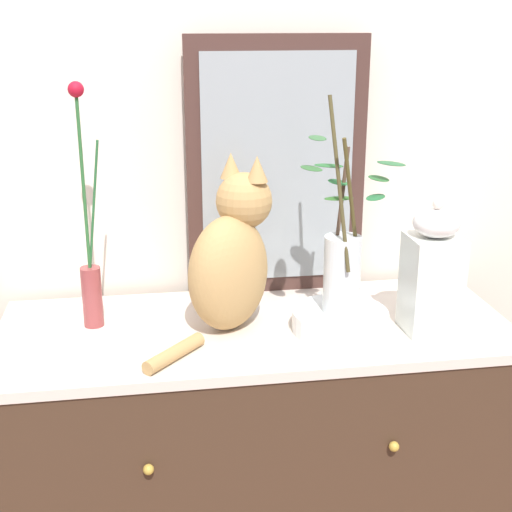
# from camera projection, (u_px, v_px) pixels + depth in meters

# --- Properties ---
(wall_back) EXTENTS (4.40, 0.08, 2.60)m
(wall_back) POSITION_uv_depth(u_px,v_px,m) (237.00, 155.00, 1.96)
(wall_back) COLOR beige
(wall_back) RESTS_ON ground_plane
(sideboard) EXTENTS (1.26, 0.53, 0.94)m
(sideboard) POSITION_uv_depth(u_px,v_px,m) (256.00, 485.00, 1.91)
(sideboard) COLOR #3E2A1D
(sideboard) RESTS_ON ground_plane
(mirror_leaning) EXTENTS (0.48, 0.03, 0.68)m
(mirror_leaning) POSITION_uv_depth(u_px,v_px,m) (277.00, 169.00, 1.88)
(mirror_leaning) COLOR #412924
(mirror_leaning) RESTS_ON sideboard
(cat_sitting) EXTENTS (0.35, 0.37, 0.42)m
(cat_sitting) POSITION_uv_depth(u_px,v_px,m) (231.00, 259.00, 1.70)
(cat_sitting) COLOR tan
(cat_sitting) RESTS_ON sideboard
(vase_slim_green) EXTENTS (0.07, 0.05, 0.59)m
(vase_slim_green) POSITION_uv_depth(u_px,v_px,m) (90.00, 268.00, 1.72)
(vase_slim_green) COLOR brown
(vase_slim_green) RESTS_ON sideboard
(bowl_porcelain) EXTENTS (0.23, 0.23, 0.05)m
(bowl_porcelain) POSITION_uv_depth(u_px,v_px,m) (340.00, 321.00, 1.73)
(bowl_porcelain) COLOR white
(bowl_porcelain) RESTS_ON sideboard
(vase_glass_clear) EXTENTS (0.23, 0.21, 0.51)m
(vase_glass_clear) POSITION_uv_depth(u_px,v_px,m) (342.00, 264.00, 1.68)
(vase_glass_clear) COLOR silver
(vase_glass_clear) RESTS_ON bowl_porcelain
(jar_lidded_porcelain) EXTENTS (0.12, 0.12, 0.33)m
(jar_lidded_porcelain) POSITION_uv_depth(u_px,v_px,m) (432.00, 273.00, 1.69)
(jar_lidded_porcelain) COLOR silver
(jar_lidded_porcelain) RESTS_ON sideboard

